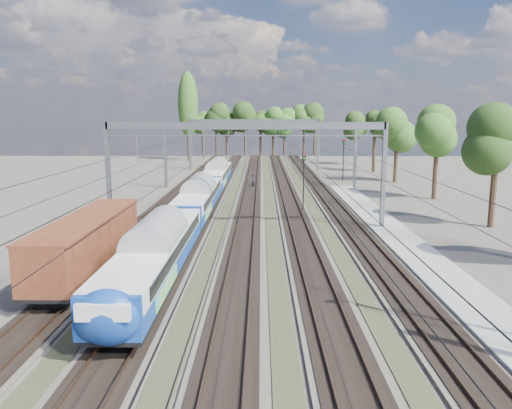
{
  "coord_description": "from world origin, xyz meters",
  "views": [
    {
      "loc": [
        1.29,
        -11.35,
        9.43
      ],
      "look_at": [
        0.91,
        26.25,
        2.8
      ],
      "focal_mm": 35.0,
      "sensor_mm": 36.0,
      "label": 1
    }
  ],
  "objects_px": {
    "worker": "(254,181)",
    "signal_far": "(343,155)",
    "freight_boxcar": "(88,242)",
    "signal_near": "(304,175)",
    "emu_train": "(199,195)"
  },
  "relations": [
    {
      "from": "signal_near",
      "to": "signal_far",
      "type": "bearing_deg",
      "value": 73.57
    },
    {
      "from": "signal_far",
      "to": "worker",
      "type": "bearing_deg",
      "value": -149.07
    },
    {
      "from": "freight_boxcar",
      "to": "signal_far",
      "type": "relative_size",
      "value": 2.14
    },
    {
      "from": "emu_train",
      "to": "freight_boxcar",
      "type": "bearing_deg",
      "value": -104.94
    },
    {
      "from": "worker",
      "to": "signal_far",
      "type": "relative_size",
      "value": 0.3
    },
    {
      "from": "freight_boxcar",
      "to": "worker",
      "type": "relative_size",
      "value": 7.01
    },
    {
      "from": "freight_boxcar",
      "to": "signal_far",
      "type": "distance_m",
      "value": 49.0
    },
    {
      "from": "freight_boxcar",
      "to": "signal_near",
      "type": "distance_m",
      "value": 25.43
    },
    {
      "from": "freight_boxcar",
      "to": "worker",
      "type": "xyz_separation_m",
      "value": [
        9.29,
        37.49,
        -1.15
      ]
    },
    {
      "from": "freight_boxcar",
      "to": "signal_near",
      "type": "relative_size",
      "value": 2.27
    },
    {
      "from": "signal_near",
      "to": "signal_far",
      "type": "distance_m",
      "value": 24.09
    },
    {
      "from": "signal_near",
      "to": "emu_train",
      "type": "bearing_deg",
      "value": -156.51
    },
    {
      "from": "worker",
      "to": "signal_near",
      "type": "bearing_deg",
      "value": -146.96
    },
    {
      "from": "emu_train",
      "to": "worker",
      "type": "distance_m",
      "value": 21.22
    },
    {
      "from": "worker",
      "to": "signal_far",
      "type": "xyz_separation_m",
      "value": [
        12.93,
        6.14,
        3.01
      ]
    }
  ]
}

